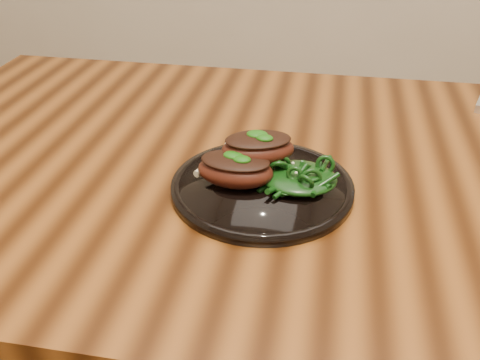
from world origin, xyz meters
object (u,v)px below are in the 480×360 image
Objects in this scene: desk at (365,216)px; greens_heap at (299,173)px; plate at (262,186)px; lamb_chop_front at (235,169)px.

desk is 0.18m from greens_heap.
plate is 2.41× the size of greens_heap.
desk is 0.24m from lamb_chop_front.
lamb_chop_front reaches higher than desk.
greens_heap is (0.09, 0.01, -0.01)m from lamb_chop_front.
plate reaches higher than desk.
plate is (-0.15, -0.09, 0.09)m from desk.
plate is at bearing 13.40° from lamb_chop_front.
greens_heap is (0.05, 0.00, 0.02)m from plate.
lamb_chop_front reaches higher than greens_heap.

